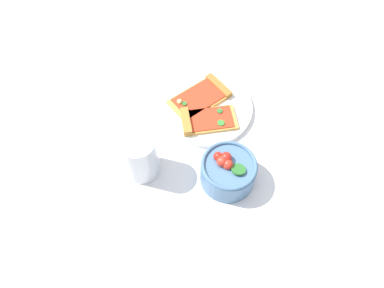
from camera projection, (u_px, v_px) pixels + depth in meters
ground_plane at (212, 105)px, 0.97m from camera, size 2.40×2.40×0.00m
plate at (205, 107)px, 0.96m from camera, size 0.24×0.24×0.01m
pizza_slice_near at (202, 96)px, 0.96m from camera, size 0.17×0.16×0.02m
pizza_slice_far at (204, 120)px, 0.92m from camera, size 0.15×0.09×0.02m
salad_bowl at (228, 171)px, 0.82m from camera, size 0.13×0.13×0.09m
soda_glass at (140, 157)px, 0.82m from camera, size 0.08×0.08×0.12m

